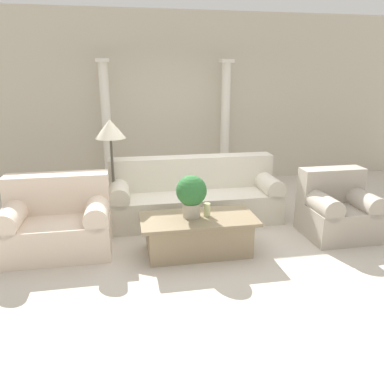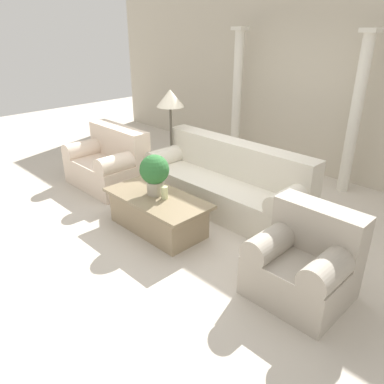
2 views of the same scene
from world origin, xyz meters
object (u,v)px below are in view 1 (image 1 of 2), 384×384
at_px(coffee_table, 198,234).
at_px(sofa_long, 194,196).
at_px(potted_plant, 191,193).
at_px(floor_lamp, 110,134).
at_px(loveseat, 58,221).
at_px(armchair, 337,208).

bearing_deg(coffee_table, sofa_long, 81.19).
relative_size(potted_plant, floor_lamp, 0.34).
distance_m(loveseat, potted_plant, 1.67).
height_order(loveseat, potted_plant, potted_plant).
bearing_deg(loveseat, sofa_long, 21.33).
bearing_deg(armchair, sofa_long, 152.27).
height_order(loveseat, floor_lamp, floor_lamp).
bearing_deg(loveseat, coffee_table, -13.25).
height_order(potted_plant, floor_lamp, floor_lamp).
xyz_separation_m(loveseat, armchair, (3.59, -0.21, -0.01)).
bearing_deg(sofa_long, loveseat, -158.67).
xyz_separation_m(sofa_long, floor_lamp, (-1.16, 0.02, 0.94)).
distance_m(coffee_table, floor_lamp, 1.84).
bearing_deg(floor_lamp, loveseat, -132.45).
height_order(loveseat, coffee_table, loveseat).
bearing_deg(potted_plant, coffee_table, -27.20).
xyz_separation_m(coffee_table, floor_lamp, (-0.99, 1.12, 1.07)).
height_order(sofa_long, potted_plant, potted_plant).
bearing_deg(floor_lamp, sofa_long, -0.76).
xyz_separation_m(sofa_long, loveseat, (-1.83, -0.72, 0.01)).
distance_m(coffee_table, potted_plant, 0.52).
bearing_deg(floor_lamp, coffee_table, -48.52).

